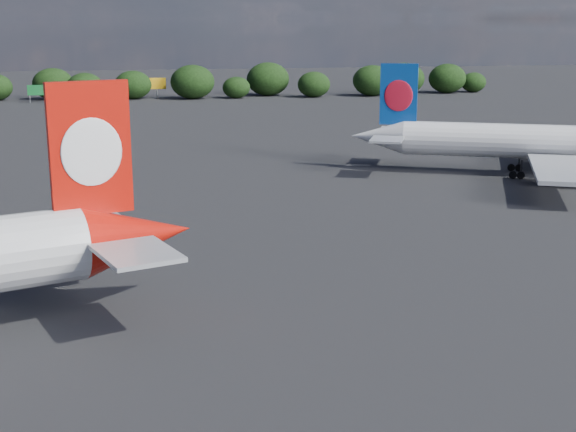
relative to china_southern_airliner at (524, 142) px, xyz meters
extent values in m
plane|color=black|center=(-58.22, -1.01, -4.58)|extent=(500.00, 500.00, 0.00)
cone|color=#BD1209|center=(-52.36, -42.05, 0.73)|extent=(9.75, 7.79, 5.30)
cube|color=#BD1209|center=(-55.37, -43.09, 7.51)|extent=(5.68, 2.41, 9.54)
ellipsoid|color=white|center=(-55.26, -43.39, 7.32)|extent=(4.28, 1.66, 4.88)
ellipsoid|color=white|center=(-55.47, -42.79, 7.32)|extent=(4.28, 1.66, 4.88)
cube|color=#A8ABB0|center=(-52.45, -48.25, 1.15)|extent=(6.59, 7.57, 0.32)
cube|color=#A8ABB0|center=(-56.28, -37.24, 1.15)|extent=(6.59, 7.57, 0.32)
cylinder|color=silver|center=(1.47, -0.65, 0.15)|extent=(34.78, 18.73, 4.72)
cone|color=silver|center=(-18.43, 8.07, 0.15)|extent=(8.82, 7.36, 4.72)
cube|color=navy|center=(-15.83, 6.94, 6.20)|extent=(4.95, 2.52, 8.50)
ellipsoid|color=red|center=(-15.95, 6.68, 6.03)|extent=(3.71, 1.77, 4.35)
ellipsoid|color=red|center=(-15.72, 7.20, 6.03)|extent=(3.71, 1.77, 4.35)
cube|color=#A8ABB0|center=(-18.78, 2.56, 0.53)|extent=(6.17, 6.90, 0.28)
cube|color=#A8ABB0|center=(-14.61, 12.08, 0.53)|extent=(6.17, 6.90, 0.28)
cube|color=#A8ABB0|center=(-1.72, -12.65, -1.36)|extent=(13.21, 19.77, 0.52)
cube|color=#A8ABB0|center=(8.13, 9.85, -1.36)|extent=(13.21, 19.77, 0.52)
cylinder|color=#A8ABB0|center=(1.90, -9.09, -2.59)|extent=(5.35, 4.23, 2.55)
cube|color=#A8ABB0|center=(1.90, -9.09, -1.93)|extent=(2.02, 1.09, 1.13)
cylinder|color=#A8ABB0|center=(7.97, 4.76, -2.59)|extent=(5.35, 4.23, 2.55)
cube|color=#A8ABB0|center=(7.97, 4.76, -1.93)|extent=(2.02, 1.09, 1.13)
cylinder|color=black|center=(-1.39, -2.48, -3.16)|extent=(0.35, 0.35, 2.36)
cylinder|color=black|center=(-1.39, -2.48, -4.06)|extent=(1.12, 0.81, 1.04)
cylinder|color=black|center=(-2.35, -2.07, -4.06)|extent=(1.12, 0.81, 1.04)
cylinder|color=black|center=(0.88, 2.71, -3.16)|extent=(0.35, 0.35, 2.36)
cylinder|color=black|center=(0.88, 2.71, -4.06)|extent=(1.12, 0.81, 1.04)
cylinder|color=black|center=(-0.07, 3.13, -4.06)|extent=(1.12, 0.81, 1.04)
cube|color=#15692B|center=(-76.22, 114.99, -1.38)|extent=(6.00, 0.30, 2.60)
cylinder|color=#909498|center=(-78.72, 114.99, -3.58)|extent=(0.20, 0.20, 2.00)
cylinder|color=#909498|center=(-73.72, 114.99, -3.58)|extent=(0.20, 0.20, 2.00)
cube|color=#F7AE15|center=(-46.22, 120.99, -0.58)|extent=(5.00, 0.30, 3.00)
cylinder|color=#909498|center=(-46.22, 120.99, -3.33)|extent=(0.30, 0.30, 2.50)
ellipsoid|color=black|center=(-73.48, 122.68, -0.42)|extent=(10.81, 9.15, 8.32)
ellipsoid|color=black|center=(-64.91, 117.85, -0.93)|extent=(9.48, 8.02, 7.29)
ellipsoid|color=black|center=(-52.50, 119.94, -0.79)|extent=(9.84, 8.33, 7.57)
ellipsoid|color=black|center=(-36.76, 117.38, -0.03)|extent=(11.82, 10.00, 9.10)
ellipsoid|color=black|center=(-25.00, 116.94, -1.67)|extent=(7.56, 6.40, 5.82)
ellipsoid|color=black|center=(-15.30, 122.92, 0.05)|extent=(12.02, 10.17, 9.25)
ellipsoid|color=black|center=(-3.68, 115.97, -1.08)|extent=(9.09, 7.69, 6.99)
ellipsoid|color=black|center=(13.20, 116.67, -0.31)|extent=(11.10, 9.39, 8.54)
ellipsoid|color=black|center=(23.45, 119.37, -0.11)|extent=(11.62, 9.83, 8.94)
ellipsoid|color=black|center=(37.16, 121.26, -0.35)|extent=(10.98, 9.29, 8.45)
ellipsoid|color=black|center=(45.87, 122.54, -1.69)|extent=(7.49, 6.34, 5.77)
camera|label=1|loc=(-52.07, -100.95, 16.47)|focal=50.00mm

